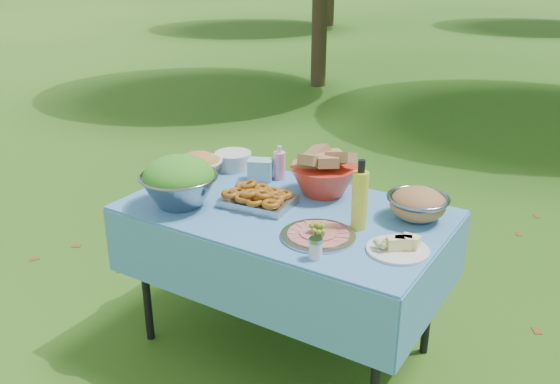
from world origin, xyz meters
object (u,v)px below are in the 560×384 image
Objects in this scene: oil_bottle at (360,195)px; pasta_bowl_steel at (418,204)px; plate_stack at (233,160)px; bread_bowl at (324,172)px; salad_bowl at (179,181)px; picnic_table at (285,280)px; charcuterie_platter at (318,229)px.

pasta_bowl_steel is at bearing 51.54° from oil_bottle.
plate_stack is at bearing 174.84° from pasta_bowl_steel.
plate_stack is at bearing 174.21° from bread_bowl.
picnic_table is at bearing 26.85° from salad_bowl.
bread_bowl is at bearing 76.69° from picnic_table.
charcuterie_platter is at bearing -31.67° from plate_stack.
salad_bowl reaches higher than charcuterie_platter.
bread_bowl reaches higher than pasta_bowl_steel.
pasta_bowl_steel is 0.87× the size of oil_bottle.
salad_bowl is 0.69m from bread_bowl.
bread_bowl is at bearing 175.60° from pasta_bowl_steel.
oil_bottle reaches higher than charcuterie_platter.
oil_bottle is at bearing -128.46° from pasta_bowl_steel.
charcuterie_platter is at bearing -33.09° from picnic_table.
pasta_bowl_steel is at bearing -4.40° from bread_bowl.
oil_bottle reaches higher than pasta_bowl_steel.
pasta_bowl_steel is (0.99, 0.44, -0.05)m from salad_bowl.
bread_bowl is 1.04× the size of charcuterie_platter.
pasta_bowl_steel is 0.85× the size of charcuterie_platter.
oil_bottle reaches higher than salad_bowl.
pasta_bowl_steel reaches higher than charcuterie_platter.
bread_bowl is 1.07× the size of oil_bottle.
oil_bottle is (0.81, 0.21, 0.04)m from salad_bowl.
bread_bowl is (0.59, -0.06, 0.07)m from plate_stack.
picnic_table is 0.65m from oil_bottle.
pasta_bowl_steel is (0.55, 0.22, 0.45)m from picnic_table.
plate_stack is 0.60× the size of bread_bowl.
charcuterie_platter is at bearing -125.96° from pasta_bowl_steel.
oil_bottle is at bearing 57.70° from charcuterie_platter.
charcuterie_platter is (-0.28, -0.39, -0.04)m from pasta_bowl_steel.
salad_bowl reaches higher than pasta_bowl_steel.
plate_stack is at bearing 148.33° from charcuterie_platter.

